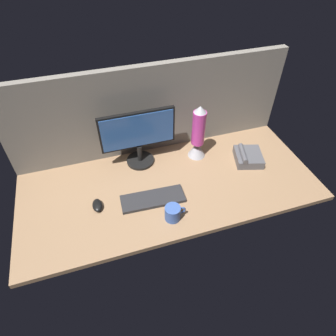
# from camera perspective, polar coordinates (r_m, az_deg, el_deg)

# --- Properties ---
(ground_plane) EXTENTS (1.80, 0.80, 0.03)m
(ground_plane) POSITION_cam_1_polar(r_m,az_deg,el_deg) (1.84, 0.22, -3.20)
(ground_plane) COLOR #8C6B4C
(cubicle_wall_back) EXTENTS (1.80, 0.05, 0.60)m
(cubicle_wall_back) POSITION_cam_1_polar(r_m,az_deg,el_deg) (1.92, -3.23, 11.19)
(cubicle_wall_back) COLOR slate
(cubicle_wall_back) RESTS_ON ground_plane
(monitor) EXTENTS (0.47, 0.18, 0.38)m
(monitor) POSITION_cam_1_polar(r_m,az_deg,el_deg) (1.84, -5.80, 6.31)
(monitor) COLOR black
(monitor) RESTS_ON ground_plane
(keyboard) EXTENTS (0.38, 0.15, 0.02)m
(keyboard) POSITION_cam_1_polar(r_m,az_deg,el_deg) (1.73, -2.95, -5.97)
(keyboard) COLOR #262628
(keyboard) RESTS_ON ground_plane
(mouse) EXTENTS (0.06, 0.10, 0.03)m
(mouse) POSITION_cam_1_polar(r_m,az_deg,el_deg) (1.73, -13.48, -7.02)
(mouse) COLOR black
(mouse) RESTS_ON ground_plane
(mug_ceramic_blue) EXTENTS (0.12, 0.09, 0.09)m
(mug_ceramic_blue) POSITION_cam_1_polar(r_m,az_deg,el_deg) (1.62, 0.97, -8.67)
(mug_ceramic_blue) COLOR #38569E
(mug_ceramic_blue) RESTS_ON ground_plane
(lava_lamp) EXTENTS (0.12, 0.12, 0.38)m
(lava_lamp) POSITION_cam_1_polar(r_m,az_deg,el_deg) (1.92, 5.81, 6.16)
(lava_lamp) COLOR #A5A5AD
(lava_lamp) RESTS_ON ground_plane
(desk_phone) EXTENTS (0.22, 0.23, 0.09)m
(desk_phone) POSITION_cam_1_polar(r_m,az_deg,el_deg) (2.02, 15.15, 2.13)
(desk_phone) COLOR #4C4C51
(desk_phone) RESTS_ON ground_plane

